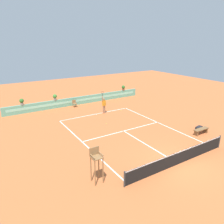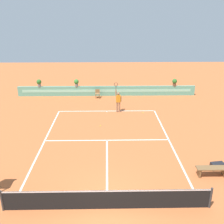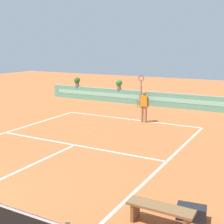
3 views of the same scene
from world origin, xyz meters
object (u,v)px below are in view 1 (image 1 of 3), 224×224
at_px(tennis_ball_near_baseline, 121,111).
at_px(tennis_ball_mid_court, 106,124).
at_px(gear_bag, 199,128).
at_px(potted_plant_left, 55,97).
at_px(umpire_chair, 96,161).
at_px(bench_courtside, 201,130).
at_px(potted_plant_far_right, 123,88).
at_px(potted_plant_far_left, 22,101).
at_px(tennis_player, 104,104).
at_px(ball_kid_chair, 74,103).

xyz_separation_m(tennis_ball_near_baseline, tennis_ball_mid_court, (-3.54, -2.62, 0.00)).
xyz_separation_m(gear_bag, potted_plant_left, (-8.99, 13.46, 1.23)).
height_order(umpire_chair, tennis_ball_mid_court, umpire_chair).
distance_m(bench_courtside, potted_plant_far_right, 14.22).
relative_size(umpire_chair, gear_bag, 3.06).
relative_size(bench_courtside, potted_plant_far_left, 2.21).
bearing_deg(potted_plant_far_right, umpire_chair, -129.26).
height_order(bench_courtside, gear_bag, bench_courtside).
distance_m(gear_bag, tennis_player, 10.08).
distance_m(gear_bag, potted_plant_left, 16.24).
xyz_separation_m(gear_bag, potted_plant_far_right, (0.93, 13.46, 1.23)).
distance_m(bench_courtside, potted_plant_left, 16.46).
bearing_deg(umpire_chair, bench_courtside, 5.37).
relative_size(gear_bag, potted_plant_far_right, 0.97).
distance_m(umpire_chair, potted_plant_left, 15.32).
bearing_deg(tennis_player, potted_plant_far_right, 38.71).
relative_size(tennis_player, tennis_ball_mid_court, 38.01).
bearing_deg(ball_kid_chair, gear_bag, -61.68).
relative_size(bench_courtside, potted_plant_far_right, 2.21).
bearing_deg(umpire_chair, ball_kid_chair, 72.39).
height_order(umpire_chair, tennis_player, tennis_player).
xyz_separation_m(umpire_chair, potted_plant_far_right, (12.36, 15.13, 0.07)).
relative_size(tennis_ball_near_baseline, tennis_ball_mid_court, 1.00).
distance_m(potted_plant_far_right, potted_plant_far_left, 13.66).
bearing_deg(potted_plant_far_right, potted_plant_far_left, 180.00).
xyz_separation_m(potted_plant_far_right, potted_plant_far_left, (-13.66, 0.00, 0.00)).
xyz_separation_m(ball_kid_chair, bench_courtside, (6.29, -13.37, -0.10)).
height_order(tennis_ball_near_baseline, potted_plant_left, potted_plant_left).
xyz_separation_m(tennis_ball_near_baseline, potted_plant_far_left, (-9.85, 5.06, 1.38)).
bearing_deg(ball_kid_chair, bench_courtside, -64.81).
distance_m(umpire_chair, potted_plant_far_left, 15.18).
bearing_deg(gear_bag, potted_plant_far_left, 133.39).
bearing_deg(gear_bag, potted_plant_left, 123.73).
bearing_deg(potted_plant_left, ball_kid_chair, -18.97).
distance_m(ball_kid_chair, tennis_player, 4.46).
distance_m(ball_kid_chair, potted_plant_left, 2.44).
height_order(ball_kid_chair, bench_courtside, ball_kid_chair).
height_order(ball_kid_chair, potted_plant_far_right, potted_plant_far_right).
bearing_deg(tennis_ball_mid_court, bench_courtside, -47.69).
bearing_deg(tennis_ball_near_baseline, tennis_player, 171.16).
bearing_deg(potted_plant_left, gear_bag, -56.27).
distance_m(tennis_ball_near_baseline, tennis_ball_mid_court, 4.40).
bearing_deg(tennis_ball_mid_court, umpire_chair, -123.92).
distance_m(tennis_player, potted_plant_left, 6.22).
bearing_deg(bench_courtside, potted_plant_far_right, 83.91).
bearing_deg(bench_courtside, gear_bag, 48.32).
bearing_deg(tennis_ball_near_baseline, gear_bag, -71.06).
bearing_deg(tennis_ball_near_baseline, bench_courtside, -75.66).
bearing_deg(tennis_ball_near_baseline, potted_plant_far_right, 52.98).
distance_m(umpire_chair, tennis_ball_mid_court, 9.07).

